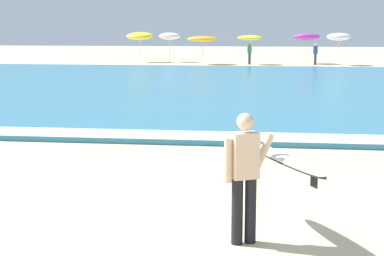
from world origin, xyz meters
TOP-DOWN VIEW (x-y plane):
  - ground_plane at (0.00, 0.00)m, footprint 160.00×160.00m
  - sea at (0.00, 20.46)m, footprint 120.00×28.00m
  - surf_foam at (0.00, 7.06)m, footprint 120.00×1.26m
  - surfer_with_board at (2.06, 0.09)m, footprint 1.35×2.24m
  - beach_umbrella_0 at (-8.15, 40.26)m, footprint 2.15×2.19m
  - beach_umbrella_1 at (-5.84, 40.83)m, footprint 1.72×1.72m
  - beach_umbrella_2 at (-2.91, 38.16)m, footprint 2.28×2.28m
  - beach_umbrella_3 at (0.66, 38.31)m, footprint 1.87×1.88m
  - beach_umbrella_4 at (4.92, 39.76)m, footprint 2.01×2.04m
  - beach_umbrella_5 at (7.17, 38.20)m, footprint 1.77×1.78m
  - beachgoer_near_row_left at (5.52, 38.23)m, footprint 0.32×0.20m
  - beachgoer_near_row_mid at (0.66, 38.33)m, footprint 0.32×0.20m

SIDE VIEW (x-z plane):
  - ground_plane at x=0.00m, z-range 0.00..0.00m
  - sea at x=0.00m, z-range 0.00..0.14m
  - surf_foam at x=0.00m, z-range 0.14..0.15m
  - beachgoer_near_row_left at x=5.52m, z-range 0.05..1.63m
  - beachgoer_near_row_mid at x=0.66m, z-range 0.05..1.63m
  - surfer_with_board at x=2.06m, z-range 0.16..1.89m
  - beach_umbrella_2 at x=-2.91m, z-range 0.84..2.96m
  - beach_umbrella_3 at x=0.66m, z-range 0.89..3.10m
  - beach_umbrella_4 at x=4.92m, z-range 0.86..3.24m
  - beach_umbrella_1 at x=-5.84m, z-range 0.87..3.23m
  - beach_umbrella_5 at x=7.17m, z-range 0.88..3.27m
  - beach_umbrella_0 at x=-8.15m, z-range 0.85..3.32m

